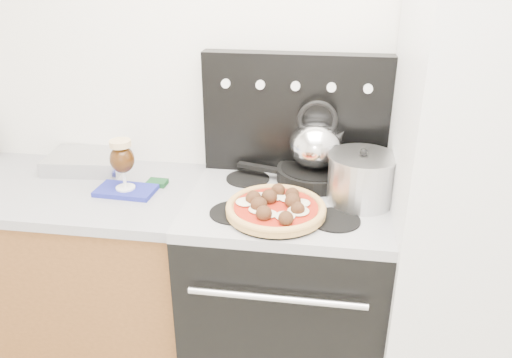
% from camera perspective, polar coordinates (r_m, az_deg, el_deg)
% --- Properties ---
extents(room_shell, '(3.52, 3.01, 2.52)m').
position_cam_1_polar(room_shell, '(1.01, -5.08, -7.48)').
color(room_shell, '#B7B2A1').
rests_on(room_shell, ground).
extents(base_cabinet, '(1.45, 0.60, 0.86)m').
position_cam_1_polar(base_cabinet, '(2.52, -22.92, -10.06)').
color(base_cabinet, brown).
rests_on(base_cabinet, ground).
extents(countertop, '(1.48, 0.63, 0.04)m').
position_cam_1_polar(countertop, '(2.31, -24.73, -0.77)').
color(countertop, '#A1A1A8').
rests_on(countertop, base_cabinet).
extents(stove_body, '(0.76, 0.65, 0.88)m').
position_cam_1_polar(stove_body, '(2.18, 3.30, -13.56)').
color(stove_body, black).
rests_on(stove_body, ground).
extents(cooktop, '(0.76, 0.65, 0.04)m').
position_cam_1_polar(cooktop, '(1.93, 3.62, -2.73)').
color(cooktop, '#ADADB2').
rests_on(cooktop, stove_body).
extents(backguard, '(0.76, 0.08, 0.50)m').
position_cam_1_polar(backguard, '(2.08, 4.52, 7.38)').
color(backguard, black).
rests_on(backguard, cooktop).
extents(fridge, '(0.64, 0.68, 1.90)m').
position_cam_1_polar(fridge, '(1.96, 24.45, -2.92)').
color(fridge, silver).
rests_on(fridge, ground).
extents(foil_sheet, '(0.36, 0.27, 0.07)m').
position_cam_1_polar(foil_sheet, '(2.34, -18.71, 1.95)').
color(foil_sheet, silver).
rests_on(foil_sheet, countertop).
extents(oven_mitt, '(0.24, 0.15, 0.02)m').
position_cam_1_polar(oven_mitt, '(2.06, -14.65, -1.29)').
color(oven_mitt, navy).
rests_on(oven_mitt, countertop).
extents(beer_glass, '(0.10, 0.10, 0.21)m').
position_cam_1_polar(beer_glass, '(2.02, -14.99, 1.62)').
color(beer_glass, '#331A08').
rests_on(beer_glass, oven_mitt).
extents(pizza_pan, '(0.39, 0.39, 0.01)m').
position_cam_1_polar(pizza_pan, '(1.79, 2.27, -4.02)').
color(pizza_pan, black).
rests_on(pizza_pan, cooktop).
extents(pizza, '(0.44, 0.44, 0.05)m').
position_cam_1_polar(pizza, '(1.78, 2.29, -3.15)').
color(pizza, '#E59B5D').
rests_on(pizza, pizza_pan).
extents(skillet, '(0.38, 0.38, 0.06)m').
position_cam_1_polar(skillet, '(2.06, 6.70, 0.56)').
color(skillet, black).
rests_on(skillet, cooktop).
extents(tea_kettle, '(0.27, 0.27, 0.24)m').
position_cam_1_polar(tea_kettle, '(2.01, 6.91, 4.36)').
color(tea_kettle, white).
rests_on(tea_kettle, skillet).
extents(stock_pot, '(0.31, 0.31, 0.18)m').
position_cam_1_polar(stock_pot, '(1.89, 11.91, -0.11)').
color(stock_pot, '#BDBDBD').
rests_on(stock_pot, cooktop).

